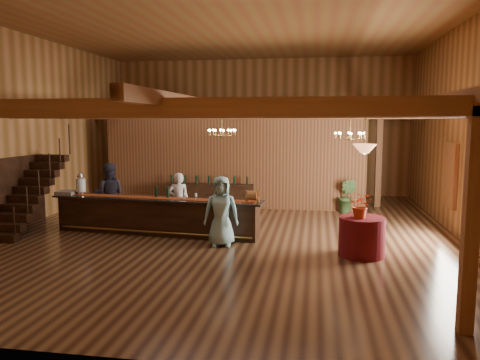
% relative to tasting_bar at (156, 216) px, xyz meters
% --- Properties ---
extents(floor, '(14.00, 14.00, 0.00)m').
position_rel_tasting_bar_xyz_m(floor, '(1.82, 0.59, -0.49)').
color(floor, brown).
rests_on(floor, ground).
extents(ceiling, '(14.00, 14.00, 0.00)m').
position_rel_tasting_bar_xyz_m(ceiling, '(1.82, 0.59, 5.01)').
color(ceiling, brown).
rests_on(ceiling, wall_back).
extents(wall_back, '(12.00, 0.10, 5.50)m').
position_rel_tasting_bar_xyz_m(wall_back, '(1.82, 7.59, 2.26)').
color(wall_back, '#A36D41').
rests_on(wall_back, floor).
extents(wall_front, '(12.00, 0.10, 5.50)m').
position_rel_tasting_bar_xyz_m(wall_front, '(1.82, -6.41, 2.26)').
color(wall_front, '#A36D41').
rests_on(wall_front, floor).
extents(wall_left, '(0.10, 14.00, 5.50)m').
position_rel_tasting_bar_xyz_m(wall_left, '(-4.18, 0.59, 2.26)').
color(wall_left, '#A36D41').
rests_on(wall_left, floor).
extents(wall_right, '(0.10, 14.00, 5.50)m').
position_rel_tasting_bar_xyz_m(wall_right, '(7.82, 0.59, 2.26)').
color(wall_right, '#A36D41').
rests_on(wall_right, floor).
extents(beam_grid, '(11.90, 13.90, 0.39)m').
position_rel_tasting_bar_xyz_m(beam_grid, '(1.82, 1.09, 2.75)').
color(beam_grid, '#94623E').
rests_on(beam_grid, wall_left).
extents(support_posts, '(9.20, 10.20, 3.20)m').
position_rel_tasting_bar_xyz_m(support_posts, '(1.82, 0.09, 1.11)').
color(support_posts, '#94623E').
rests_on(support_posts, floor).
extents(partition_wall, '(9.00, 0.18, 3.10)m').
position_rel_tasting_bar_xyz_m(partition_wall, '(1.32, 4.09, 1.06)').
color(partition_wall, brown).
rests_on(partition_wall, floor).
extents(window_right_back, '(0.12, 1.05, 1.75)m').
position_rel_tasting_bar_xyz_m(window_right_back, '(7.77, 1.59, 1.06)').
color(window_right_back, white).
rests_on(window_right_back, wall_right).
extents(staircase, '(1.00, 2.80, 2.00)m').
position_rel_tasting_bar_xyz_m(staircase, '(-3.63, -0.15, 0.51)').
color(staircase, '#372012').
rests_on(staircase, floor).
extents(backroom_boxes, '(4.10, 0.60, 1.10)m').
position_rel_tasting_bar_xyz_m(backroom_boxes, '(1.53, 6.09, 0.04)').
color(backroom_boxes, '#372012').
rests_on(backroom_boxes, floor).
extents(tasting_bar, '(5.86, 1.24, 0.98)m').
position_rel_tasting_bar_xyz_m(tasting_bar, '(0.00, 0.00, 0.00)').
color(tasting_bar, '#372012').
rests_on(tasting_bar, floor).
extents(beverage_dispenser, '(0.26, 0.26, 0.60)m').
position_rel_tasting_bar_xyz_m(beverage_dispenser, '(-2.26, 0.25, 0.76)').
color(beverage_dispenser, silver).
rests_on(beverage_dispenser, tasting_bar).
extents(glass_rack_tray, '(0.50, 0.50, 0.10)m').
position_rel_tasting_bar_xyz_m(glass_rack_tray, '(-2.64, 0.19, 0.53)').
color(glass_rack_tray, gray).
rests_on(glass_rack_tray, tasting_bar).
extents(raffle_drum, '(0.34, 0.24, 0.30)m').
position_rel_tasting_bar_xyz_m(raffle_drum, '(2.62, -0.27, 0.65)').
color(raffle_drum, brown).
rests_on(raffle_drum, tasting_bar).
extents(bar_bottle_0, '(0.07, 0.07, 0.30)m').
position_rel_tasting_bar_xyz_m(bar_bottle_0, '(-0.03, 0.12, 0.63)').
color(bar_bottle_0, black).
rests_on(bar_bottle_0, tasting_bar).
extents(bar_bottle_1, '(0.07, 0.07, 0.30)m').
position_rel_tasting_bar_xyz_m(bar_bottle_1, '(0.31, 0.09, 0.63)').
color(bar_bottle_1, black).
rests_on(bar_bottle_1, tasting_bar).
extents(backbar_shelf, '(3.08, 0.72, 0.86)m').
position_rel_tasting_bar_xyz_m(backbar_shelf, '(0.57, 3.76, -0.06)').
color(backbar_shelf, '#372012').
rests_on(backbar_shelf, floor).
extents(round_table, '(1.01, 1.01, 0.88)m').
position_rel_tasting_bar_xyz_m(round_table, '(5.22, -1.23, -0.05)').
color(round_table, '#590F22').
rests_on(round_table, floor).
extents(chandelier_left, '(0.80, 0.80, 0.68)m').
position_rel_tasting_bar_xyz_m(chandelier_left, '(1.47, 1.60, 2.19)').
color(chandelier_left, '#A48741').
rests_on(chandelier_left, beam_grid).
extents(chandelier_right, '(0.80, 0.80, 0.74)m').
position_rel_tasting_bar_xyz_m(chandelier_right, '(5.06, 1.33, 2.12)').
color(chandelier_right, '#A48741').
rests_on(chandelier_right, beam_grid).
extents(pendant_lamp, '(0.52, 0.52, 0.90)m').
position_rel_tasting_bar_xyz_m(pendant_lamp, '(5.22, -1.23, 1.91)').
color(pendant_lamp, '#A48741').
rests_on(pendant_lamp, beam_grid).
extents(bartender, '(0.64, 0.49, 1.58)m').
position_rel_tasting_bar_xyz_m(bartender, '(0.42, 0.69, 0.30)').
color(bartender, silver).
rests_on(bartender, floor).
extents(staff_second, '(0.99, 0.84, 1.79)m').
position_rel_tasting_bar_xyz_m(staff_second, '(-1.72, 0.87, 0.40)').
color(staff_second, '#2A293B').
rests_on(staff_second, floor).
extents(guest, '(0.89, 0.64, 1.70)m').
position_rel_tasting_bar_xyz_m(guest, '(1.96, -0.90, 0.36)').
color(guest, '#88BDC3').
rests_on(guest, floor).
extents(floor_plant, '(0.75, 0.68, 1.11)m').
position_rel_tasting_bar_xyz_m(floor_plant, '(5.20, 3.85, 0.06)').
color(floor_plant, '#37582A').
rests_on(floor_plant, floor).
extents(table_flowers, '(0.60, 0.56, 0.56)m').
position_rel_tasting_bar_xyz_m(table_flowers, '(5.17, -1.33, 0.67)').
color(table_flowers, '#B53B1A').
rests_on(table_flowers, round_table).
extents(table_vase, '(0.16, 0.16, 0.29)m').
position_rel_tasting_bar_xyz_m(table_vase, '(5.17, -1.17, 0.53)').
color(table_vase, '#A48741').
rests_on(table_vase, round_table).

